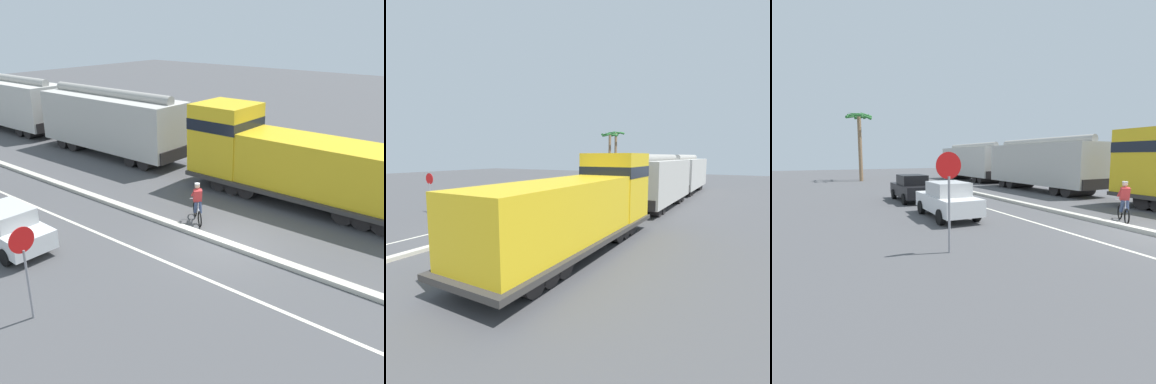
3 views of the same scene
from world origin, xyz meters
TOP-DOWN VIEW (x-y plane):
  - ground_plane at (0.00, 0.00)m, footprint 120.00×120.00m
  - median_curb at (0.00, 6.00)m, footprint 0.36×36.00m
  - lane_stripe at (-2.40, 6.00)m, footprint 0.14×36.00m
  - hopper_car_lead at (5.67, 12.40)m, footprint 2.90×10.60m
  - hopper_car_middle at (5.67, 24.00)m, footprint 2.90×10.60m
  - parked_car_white at (-5.22, 6.19)m, footprint 1.93×4.25m
  - parked_car_black at (-5.15, 11.84)m, footprint 1.88×4.22m
  - cyclist at (1.02, 1.97)m, footprint 1.16×1.34m
  - stop_sign at (-7.17, 1.59)m, footprint 0.76×0.08m
  - palm_tree_near at (-5.52, 30.33)m, footprint 2.72×2.73m
  - palm_tree_far at (-5.81, 28.75)m, footprint 2.71×2.78m

SIDE VIEW (x-z plane):
  - ground_plane at x=0.00m, z-range 0.00..0.00m
  - lane_stripe at x=-2.40m, z-range 0.00..0.01m
  - median_curb at x=0.00m, z-range 0.00..0.16m
  - parked_car_white at x=-5.22m, z-range 0.01..1.63m
  - parked_car_black at x=-5.15m, z-range 0.01..1.63m
  - cyclist at x=1.02m, z-range -0.04..1.67m
  - stop_sign at x=-7.17m, z-range 0.58..3.46m
  - hopper_car_lead at x=5.67m, z-range -0.01..4.17m
  - hopper_car_middle at x=5.67m, z-range -0.01..4.17m
  - palm_tree_far at x=-5.81m, z-range 1.75..9.16m
  - palm_tree_near at x=-5.52m, z-range 1.79..9.57m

